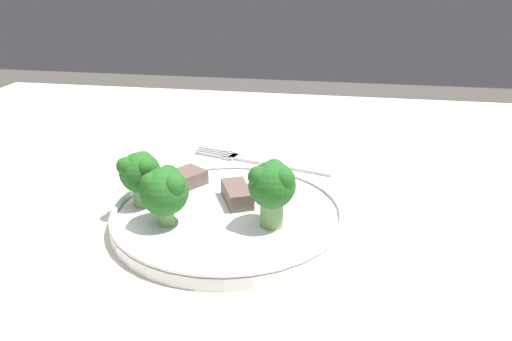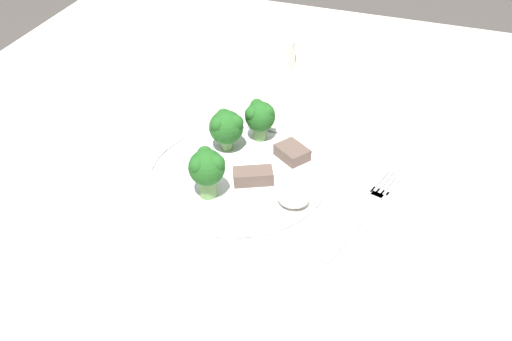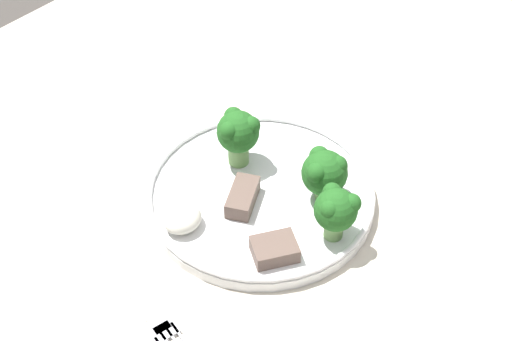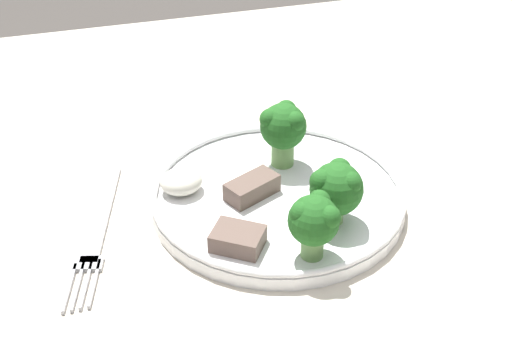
# 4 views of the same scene
# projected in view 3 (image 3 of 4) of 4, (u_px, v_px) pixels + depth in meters

# --- Properties ---
(table) EXTENTS (1.06, 1.06, 0.75)m
(table) POSITION_uv_depth(u_px,v_px,m) (304.00, 291.00, 0.77)
(table) COLOR beige
(table) RESTS_ON ground_plane
(dinner_plate) EXTENTS (0.23, 0.23, 0.02)m
(dinner_plate) POSITION_uv_depth(u_px,v_px,m) (263.00, 192.00, 0.72)
(dinner_plate) COLOR white
(dinner_plate) RESTS_ON table
(fork) EXTENTS (0.07, 0.19, 0.00)m
(fork) POSITION_uv_depth(u_px,v_px,m) (140.00, 297.00, 0.64)
(fork) COLOR #B2B2B7
(fork) RESTS_ON table
(broccoli_floret_near_rim_left) EXTENTS (0.04, 0.04, 0.06)m
(broccoli_floret_near_rim_left) POSITION_uv_depth(u_px,v_px,m) (337.00, 208.00, 0.65)
(broccoli_floret_near_rim_left) COLOR #709E56
(broccoli_floret_near_rim_left) RESTS_ON dinner_plate
(broccoli_floret_center_left) EXTENTS (0.05, 0.05, 0.06)m
(broccoli_floret_center_left) POSITION_uv_depth(u_px,v_px,m) (325.00, 172.00, 0.69)
(broccoli_floret_center_left) COLOR #709E56
(broccoli_floret_center_left) RESTS_ON dinner_plate
(broccoli_floret_back_left) EXTENTS (0.05, 0.04, 0.06)m
(broccoli_floret_back_left) POSITION_uv_depth(u_px,v_px,m) (238.00, 132.00, 0.72)
(broccoli_floret_back_left) COLOR #709E56
(broccoli_floret_back_left) RESTS_ON dinner_plate
(meat_slice_front_slice) EXTENTS (0.05, 0.04, 0.02)m
(meat_slice_front_slice) POSITION_uv_depth(u_px,v_px,m) (243.00, 197.00, 0.70)
(meat_slice_front_slice) COLOR brown
(meat_slice_front_slice) RESTS_ON dinner_plate
(meat_slice_middle_slice) EXTENTS (0.05, 0.05, 0.02)m
(meat_slice_middle_slice) POSITION_uv_depth(u_px,v_px,m) (271.00, 247.00, 0.66)
(meat_slice_middle_slice) COLOR brown
(meat_slice_middle_slice) RESTS_ON dinner_plate
(sauce_dollop) EXTENTS (0.04, 0.03, 0.02)m
(sauce_dollop) POSITION_uv_depth(u_px,v_px,m) (182.00, 219.00, 0.68)
(sauce_dollop) COLOR silver
(sauce_dollop) RESTS_ON dinner_plate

